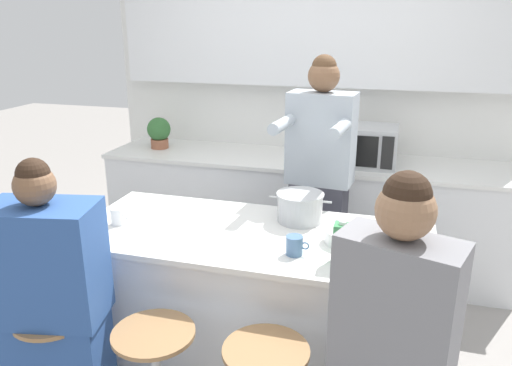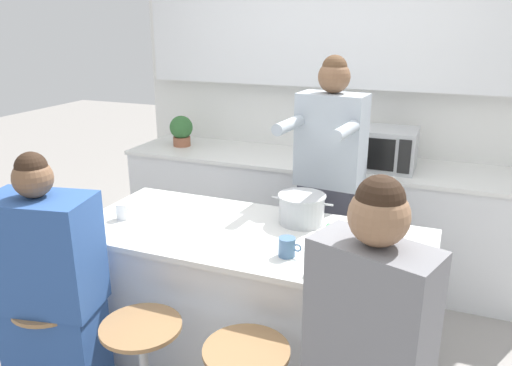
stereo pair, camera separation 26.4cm
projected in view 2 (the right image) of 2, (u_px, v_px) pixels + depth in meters
The scene contains 14 objects.
wall_back at pixel (335, 74), 4.03m from camera, with size 3.48×0.22×2.70m.
back_counter at pixel (319, 214), 4.07m from camera, with size 3.23×0.70×0.91m.
kitchen_island at pixel (250, 304), 2.79m from camera, with size 1.89×0.84×0.89m.
bar_stool_leftmost at pixel (59, 357), 2.49m from camera, with size 0.38×0.38×0.67m.
person_cooking at pixel (328, 197), 3.20m from camera, with size 0.46×0.58×1.77m.
person_wrapped_blanket at pixel (51, 304), 2.38m from camera, with size 0.53×0.38×1.42m.
cooking_pot at pixel (302, 209), 2.75m from camera, with size 0.35×0.26×0.16m.
fruit_bowl at pixel (343, 240), 2.47m from camera, with size 0.22×0.22×0.07m.
coffee_cup_near at pixel (287, 247), 2.37m from camera, with size 0.11×0.08×0.09m.
coffee_cup_far at pixel (122, 211), 2.81m from camera, with size 0.10×0.07×0.09m.
banana_bunch at pixel (386, 239), 2.51m from camera, with size 0.18×0.13×0.06m.
juice_carton at pixel (333, 247), 2.25m from camera, with size 0.08×0.08×0.21m.
microwave at pixel (383, 149), 3.67m from camera, with size 0.47×0.37×0.30m.
potted_plant at pixel (181, 130), 4.34m from camera, with size 0.20×0.20×0.27m.
Camera 2 is at (0.94, -2.25, 1.96)m, focal length 35.00 mm.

